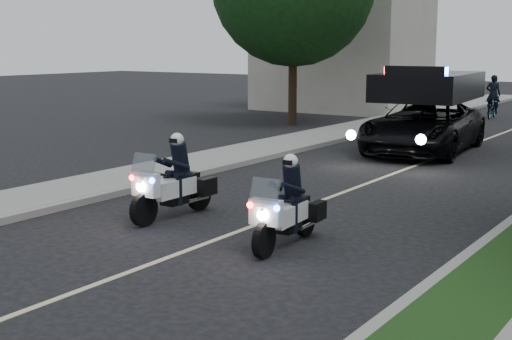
# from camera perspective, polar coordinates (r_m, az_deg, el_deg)

# --- Properties ---
(ground) EXTENTS (120.00, 120.00, 0.00)m
(ground) POSITION_cam_1_polar(r_m,az_deg,el_deg) (11.21, -9.12, -7.75)
(ground) COLOR black
(ground) RESTS_ON ground
(curb_left) EXTENTS (0.20, 60.00, 0.15)m
(curb_left) POSITION_cam_1_polar(r_m,az_deg,el_deg) (21.38, 1.24, 1.12)
(curb_left) COLOR gray
(curb_left) RESTS_ON ground
(sidewalk_left) EXTENTS (2.00, 60.00, 0.16)m
(sidewalk_left) POSITION_cam_1_polar(r_m,az_deg,el_deg) (21.99, -1.17, 1.38)
(sidewalk_left) COLOR gray
(sidewalk_left) RESTS_ON ground
(building_far) EXTENTS (8.00, 6.00, 7.00)m
(building_far) POSITION_cam_1_polar(r_m,az_deg,el_deg) (37.94, 7.02, 10.17)
(building_far) COLOR #A8A396
(building_far) RESTS_ON ground
(lane_marking) EXTENTS (0.12, 50.00, 0.01)m
(lane_marking) POSITION_cam_1_polar(r_m,az_deg,el_deg) (19.50, 11.40, -0.16)
(lane_marking) COLOR #BFB78C
(lane_marking) RESTS_ON ground
(police_moto_left) EXTENTS (0.73, 2.01, 1.70)m
(police_moto_left) POSITION_cam_1_polar(r_m,az_deg,el_deg) (14.24, -6.65, -3.83)
(police_moto_left) COLOR silver
(police_moto_left) RESTS_ON ground
(police_moto_right) EXTENTS (0.81, 1.92, 1.59)m
(police_moto_right) POSITION_cam_1_polar(r_m,az_deg,el_deg) (12.19, 2.47, -6.16)
(police_moto_right) COLOR silver
(police_moto_right) RESTS_ON ground
(police_suv) EXTENTS (3.38, 6.35, 2.97)m
(police_suv) POSITION_cam_1_polar(r_m,az_deg,el_deg) (23.32, 13.32, 1.42)
(police_suv) COLOR black
(police_suv) RESTS_ON ground
(bicycle) EXTENTS (0.67, 1.63, 0.84)m
(bicycle) POSITION_cam_1_polar(r_m,az_deg,el_deg) (35.02, 18.52, 4.00)
(bicycle) COLOR black
(bicycle) RESTS_ON ground
(cyclist) EXTENTS (0.71, 0.52, 1.83)m
(cyclist) POSITION_cam_1_polar(r_m,az_deg,el_deg) (35.02, 18.52, 4.00)
(cyclist) COLOR black
(cyclist) RESTS_ON ground
(tree_left_near) EXTENTS (7.66, 7.66, 11.49)m
(tree_left_near) POSITION_cam_1_polar(r_m,az_deg,el_deg) (30.44, 2.95, 3.66)
(tree_left_near) COLOR #133B14
(tree_left_near) RESTS_ON ground
(tree_left_far) EXTENTS (6.26, 6.26, 9.60)m
(tree_left_far) POSITION_cam_1_polar(r_m,az_deg,el_deg) (37.53, 6.83, 4.82)
(tree_left_far) COLOR black
(tree_left_far) RESTS_ON ground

